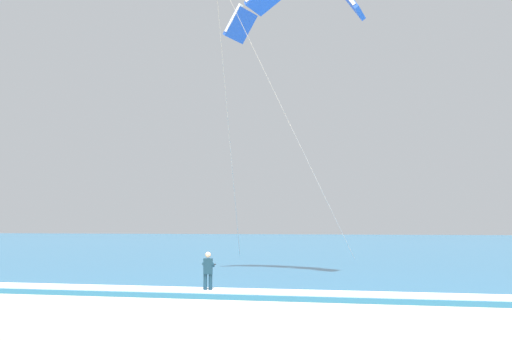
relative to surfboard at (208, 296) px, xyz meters
name	(u,v)px	position (x,y,z in m)	size (l,w,h in m)	color
sea	(347,243)	(1.46, 59.05, 0.07)	(200.00, 120.00, 0.20)	teal
surf_foam	(245,291)	(1.46, 0.05, 0.19)	(200.00, 1.76, 0.04)	white
surfboard	(208,296)	(0.00, 0.00, 0.00)	(0.70, 1.46, 0.09)	yellow
kitesurfer	(208,271)	(0.00, 0.02, 0.91)	(0.58, 0.58, 1.69)	#143347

